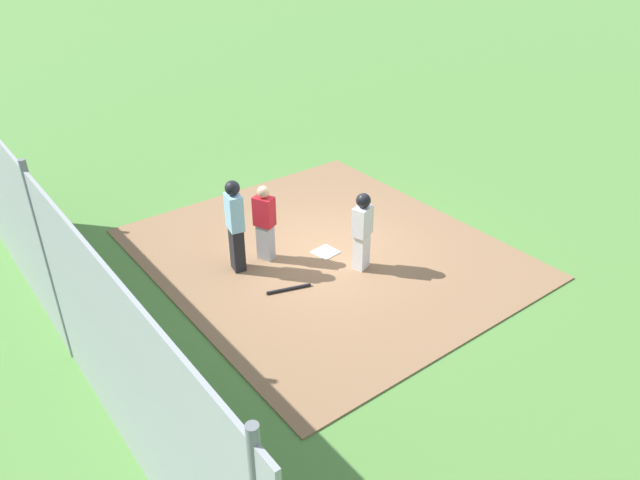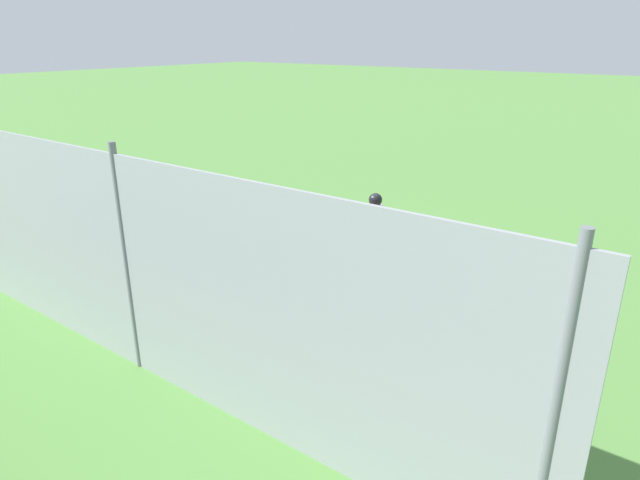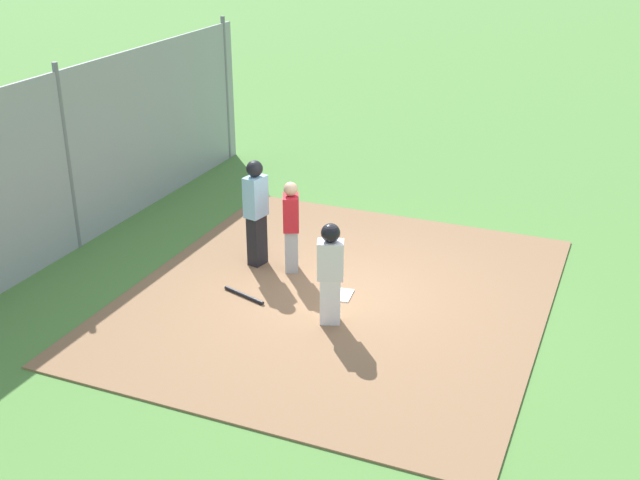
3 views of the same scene
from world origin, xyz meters
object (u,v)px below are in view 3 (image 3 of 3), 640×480
catcher (291,225)px  home_plate (338,294)px  umpire (256,210)px  baseball_bat (244,295)px  catcher_mask (329,256)px  runner (330,268)px  parked_car_silver (61,116)px

catcher → home_plate: bearing=-51.7°
home_plate → umpire: umpire is taller
home_plate → baseball_bat: size_ratio=0.52×
home_plate → catcher_mask: catcher_mask is taller
umpire → catcher_mask: bearing=42.7°
catcher_mask → umpire: bearing=-58.6°
runner → catcher_mask: runner is taller
runner → baseball_bat: size_ratio=1.89×
home_plate → catcher: catcher is taller
umpire → runner: bearing=-24.9°
catcher → baseball_bat: size_ratio=1.87×
home_plate → umpire: (-0.55, -1.71, 0.99)m
umpire → runner: 2.38m
umpire → catcher_mask: umpire is taller
catcher → parked_car_silver: (-4.89, -8.77, -0.23)m
baseball_bat → parked_car_silver: bearing=-17.7°
home_plate → runner: runner is taller
parked_car_silver → catcher: bearing=54.4°
catcher → catcher_mask: 1.08m
umpire → catcher_mask: 1.56m
umpire → baseball_bat: umpire is taller
home_plate → runner: 1.25m
catcher_mask → parked_car_silver: 10.14m
home_plate → catcher_mask: 1.37m
umpire → home_plate: bearing=-6.6°
home_plate → umpire: 2.05m
catcher → runner: size_ratio=0.99×
baseball_bat → parked_car_silver: size_ratio=0.19×
umpire → catcher: bearing=11.8°
catcher_mask → catcher: bearing=-33.2°
home_plate → parked_car_silver: bearing=-119.0°
catcher → umpire: umpire is taller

